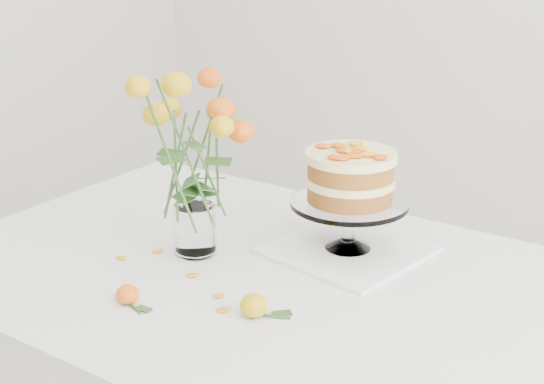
# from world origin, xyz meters

# --- Properties ---
(table) EXTENTS (1.43, 0.93, 0.76)m
(table) POSITION_xyz_m (0.00, 0.00, 0.67)
(table) COLOR #A3785F
(table) RESTS_ON ground
(napkin) EXTENTS (0.34, 0.34, 0.01)m
(napkin) POSITION_xyz_m (0.08, 0.19, 0.76)
(napkin) COLOR white
(napkin) RESTS_ON table
(cake_stand) EXTENTS (0.25, 0.25, 0.23)m
(cake_stand) POSITION_xyz_m (0.08, 0.19, 0.92)
(cake_stand) COLOR white
(cake_stand) RESTS_ON napkin
(rose_vase) EXTENTS (0.34, 0.34, 0.45)m
(rose_vase) POSITION_xyz_m (-0.18, -0.01, 1.02)
(rose_vase) COLOR white
(rose_vase) RESTS_ON table
(loose_rose_near) EXTENTS (0.09, 0.05, 0.04)m
(loose_rose_near) POSITION_xyz_m (0.08, -0.16, 0.78)
(loose_rose_near) COLOR gold
(loose_rose_near) RESTS_ON table
(loose_rose_far) EXTENTS (0.08, 0.05, 0.04)m
(loose_rose_far) POSITION_xyz_m (-0.15, -0.26, 0.77)
(loose_rose_far) COLOR red
(loose_rose_far) RESTS_ON table
(stray_petal_a) EXTENTS (0.03, 0.02, 0.00)m
(stray_petal_a) POSITION_xyz_m (-0.12, -0.10, 0.76)
(stray_petal_a) COLOR #F9A10F
(stray_petal_a) RESTS_ON table
(stray_petal_b) EXTENTS (0.03, 0.02, 0.00)m
(stray_petal_b) POSITION_xyz_m (-0.02, -0.14, 0.76)
(stray_petal_b) COLOR #F9A10F
(stray_petal_b) RESTS_ON table
(stray_petal_c) EXTENTS (0.03, 0.02, 0.00)m
(stray_petal_c) POSITION_xyz_m (0.02, -0.18, 0.76)
(stray_petal_c) COLOR #F9A10F
(stray_petal_c) RESTS_ON table
(stray_petal_d) EXTENTS (0.03, 0.02, 0.00)m
(stray_petal_d) POSITION_xyz_m (-0.26, -0.05, 0.76)
(stray_petal_d) COLOR #F9A10F
(stray_petal_d) RESTS_ON table
(stray_petal_e) EXTENTS (0.03, 0.02, 0.00)m
(stray_petal_e) POSITION_xyz_m (-0.30, -0.12, 0.76)
(stray_petal_e) COLOR #F9A10F
(stray_petal_e) RESTS_ON table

